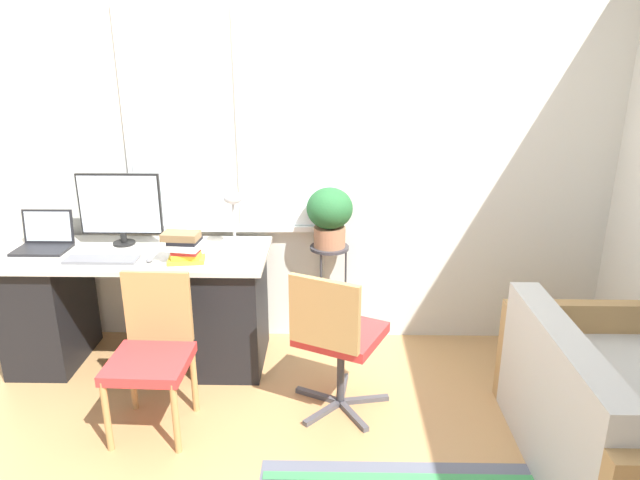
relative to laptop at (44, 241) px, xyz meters
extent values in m
plane|color=tan|center=(1.65, -0.39, -0.83)|extent=(14.00, 14.00, 0.00)
cube|color=silver|center=(1.65, 0.36, 0.52)|extent=(9.00, 0.06, 2.70)
cube|color=white|center=(0.82, 0.33, 0.71)|extent=(0.68, 0.02, 1.46)
cube|color=white|center=(0.82, 0.32, 0.71)|extent=(0.61, 0.01, 1.39)
cube|color=white|center=(1.56, 0.33, 0.71)|extent=(0.68, 0.02, 1.46)
cube|color=white|center=(1.56, 0.32, 0.71)|extent=(0.61, 0.01, 1.39)
cube|color=white|center=(1.19, 0.33, 0.00)|extent=(1.47, 0.11, 0.04)
cube|color=beige|center=(0.59, -0.05, -0.07)|extent=(1.70, 0.67, 0.03)
cube|color=black|center=(-0.02, -0.05, -0.46)|extent=(0.40, 0.59, 0.75)
cube|color=black|center=(1.20, -0.05, -0.46)|extent=(0.40, 0.59, 0.75)
cube|color=black|center=(0.00, -0.04, -0.04)|extent=(0.33, 0.22, 0.02)
cube|color=black|center=(0.00, 0.08, 0.08)|extent=(0.33, 0.03, 0.22)
cube|color=silver|center=(0.00, 0.07, 0.08)|extent=(0.30, 0.02, 0.19)
cylinder|color=black|center=(0.48, 0.10, -0.04)|extent=(0.14, 0.14, 0.02)
cylinder|color=black|center=(0.48, 0.10, 0.00)|extent=(0.04, 0.04, 0.07)
cube|color=black|center=(0.48, 0.10, 0.22)|extent=(0.54, 0.02, 0.40)
cube|color=silver|center=(0.48, 0.09, 0.22)|extent=(0.51, 0.01, 0.38)
cube|color=slate|center=(0.45, -0.21, -0.04)|extent=(0.44, 0.14, 0.02)
ellipsoid|color=slate|center=(0.75, -0.22, -0.04)|extent=(0.04, 0.06, 0.03)
cylinder|color=#ADADB2|center=(1.23, 0.03, -0.05)|extent=(0.15, 0.15, 0.01)
cylinder|color=#ADADB2|center=(1.23, 0.03, 0.11)|extent=(0.02, 0.02, 0.30)
ellipsoid|color=#ADADB2|center=(1.23, 0.03, 0.28)|extent=(0.12, 0.12, 0.08)
cube|color=yellow|center=(0.97, -0.21, -0.04)|extent=(0.23, 0.17, 0.02)
cube|color=yellow|center=(0.97, -0.21, -0.01)|extent=(0.17, 0.14, 0.03)
cube|color=red|center=(0.97, -0.22, 0.02)|extent=(0.16, 0.13, 0.03)
cube|color=white|center=(0.96, -0.23, 0.05)|extent=(0.21, 0.16, 0.04)
cube|color=black|center=(0.97, -0.21, 0.08)|extent=(0.19, 0.18, 0.02)
cube|color=olive|center=(0.95, -0.22, 0.11)|extent=(0.22, 0.15, 0.04)
cylinder|color=#B2844C|center=(0.69, -0.96, -0.62)|extent=(0.04, 0.04, 0.41)
cylinder|color=#B2844C|center=(1.05, -0.97, -0.62)|extent=(0.04, 0.04, 0.41)
cylinder|color=#B2844C|center=(0.70, -0.60, -0.62)|extent=(0.04, 0.04, 0.41)
cylinder|color=#B2844C|center=(1.07, -0.61, -0.62)|extent=(0.04, 0.04, 0.41)
cube|color=red|center=(0.88, -0.78, -0.42)|extent=(0.43, 0.41, 0.06)
cube|color=#B2844C|center=(0.89, -0.57, -0.18)|extent=(0.38, 0.04, 0.41)
cube|color=#47474C|center=(1.78, -0.47, -0.82)|extent=(0.28, 0.16, 0.03)
cube|color=#47474C|center=(1.81, -0.64, -0.82)|extent=(0.23, 0.24, 0.03)
cube|color=#47474C|center=(1.98, -0.67, -0.82)|extent=(0.17, 0.28, 0.03)
cube|color=#47474C|center=(2.05, -0.51, -0.82)|extent=(0.30, 0.09, 0.03)
cube|color=#47474C|center=(1.93, -0.39, -0.82)|extent=(0.07, 0.30, 0.03)
cylinder|color=#333338|center=(1.91, -0.54, -0.60)|extent=(0.04, 0.04, 0.41)
cube|color=red|center=(1.91, -0.54, -0.36)|extent=(0.57, 0.56, 0.06)
cube|color=#B2844C|center=(1.81, -0.74, -0.14)|extent=(0.38, 0.21, 0.39)
cube|color=beige|center=(3.26, -1.08, -0.60)|extent=(0.83, 1.21, 0.45)
cube|color=beige|center=(2.93, -1.08, -0.22)|extent=(0.16, 1.21, 0.32)
cube|color=#A87F4C|center=(3.26, -0.43, -0.52)|extent=(0.83, 0.09, 0.63)
cylinder|color=#333338|center=(1.84, 0.20, -0.10)|extent=(0.26, 0.26, 0.02)
cylinder|color=#333338|center=(1.95, 0.20, -0.47)|extent=(0.01, 0.01, 0.72)
cylinder|color=#333338|center=(1.78, 0.29, -0.47)|extent=(0.01, 0.01, 0.72)
cylinder|color=#333338|center=(1.78, 0.10, -0.47)|extent=(0.01, 0.01, 0.72)
cylinder|color=#9E6B4C|center=(1.84, 0.20, -0.02)|extent=(0.21, 0.21, 0.14)
ellipsoid|color=#235B2D|center=(1.84, 0.20, 0.17)|extent=(0.31, 0.31, 0.28)
cube|color=#388E4C|center=(2.23, -1.14, -0.82)|extent=(1.43, 0.05, 0.00)
camera|label=1|loc=(1.85, -3.43, 1.19)|focal=32.00mm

